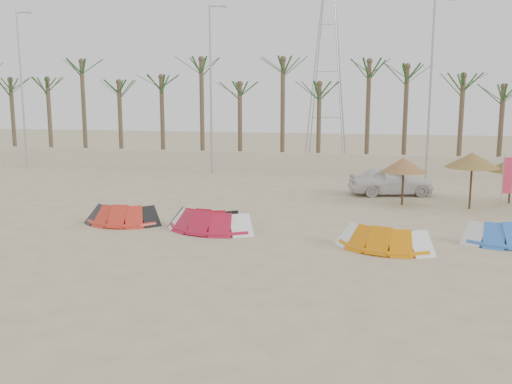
% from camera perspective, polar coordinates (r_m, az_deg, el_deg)
% --- Properties ---
extents(ground, '(120.00, 120.00, 0.00)m').
position_cam_1_polar(ground, '(18.41, -3.86, -7.15)').
color(ground, '#C2B687').
rests_on(ground, ground).
extents(boundary_wall, '(60.00, 0.30, 1.30)m').
position_cam_1_polar(boundary_wall, '(39.52, 4.77, 2.98)').
color(boundary_wall, beige).
rests_on(boundary_wall, ground).
extents(palm_line, '(52.00, 4.00, 7.70)m').
position_cam_1_polar(palm_line, '(40.66, 6.11, 11.33)').
color(palm_line, brown).
rests_on(palm_line, ground).
extents(lamp_a, '(1.25, 0.14, 11.00)m').
position_cam_1_polar(lamp_a, '(44.47, -22.35, 9.66)').
color(lamp_a, '#A5A8AD').
rests_on(lamp_a, ground).
extents(lamp_b, '(1.25, 0.14, 11.00)m').
position_cam_1_polar(lamp_b, '(38.48, -4.50, 10.43)').
color(lamp_b, '#A5A8AD').
rests_on(lamp_b, ground).
extents(lamp_c, '(1.25, 0.14, 11.00)m').
position_cam_1_polar(lamp_c, '(37.08, 17.10, 10.05)').
color(lamp_c, '#A5A8AD').
rests_on(lamp_c, ground).
extents(pylon, '(3.00, 3.00, 14.00)m').
position_cam_1_polar(pylon, '(45.42, 6.95, 3.01)').
color(pylon, '#A5A8AD').
rests_on(pylon, ground).
extents(kite_red_left, '(3.17, 1.62, 0.90)m').
position_cam_1_polar(kite_red_left, '(24.44, -12.96, -2.09)').
color(kite_red_left, red).
rests_on(kite_red_left, ground).
extents(kite_red_mid, '(3.21, 1.80, 0.90)m').
position_cam_1_polar(kite_red_mid, '(23.05, -4.91, -2.59)').
color(kite_red_mid, '#A70D1E').
rests_on(kite_red_mid, ground).
extents(kite_red_right, '(3.92, 2.30, 0.90)m').
position_cam_1_polar(kite_red_right, '(22.83, -4.54, -2.70)').
color(kite_red_right, '#B21531').
rests_on(kite_red_right, ground).
extents(kite_orange, '(3.65, 2.37, 0.90)m').
position_cam_1_polar(kite_orange, '(20.58, 12.63, -4.32)').
color(kite_orange, orange).
rests_on(kite_orange, ground).
extents(kite_blue, '(3.39, 2.00, 0.90)m').
position_cam_1_polar(kite_blue, '(22.70, 23.82, -3.61)').
color(kite_blue, blue).
rests_on(kite_blue, ground).
extents(parasol_left, '(2.19, 2.19, 2.32)m').
position_cam_1_polar(parasol_left, '(28.33, 14.55, 2.65)').
color(parasol_left, '#4C331E').
rests_on(parasol_left, ground).
extents(parasol_mid, '(2.49, 2.49, 2.66)m').
position_cam_1_polar(parasol_mid, '(28.30, 20.83, 3.00)').
color(parasol_mid, '#4C331E').
rests_on(parasol_mid, ground).
extents(parasol_right, '(2.23, 2.23, 2.27)m').
position_cam_1_polar(parasol_right, '(30.58, 24.21, 2.51)').
color(parasol_right, '#4C331E').
rests_on(parasol_right, ground).
extents(flag_pink, '(0.45, 0.04, 2.60)m').
position_cam_1_polar(flag_pink, '(28.81, 23.77, 1.38)').
color(flag_pink, '#A5A8AD').
rests_on(flag_pink, ground).
extents(car, '(4.68, 2.78, 1.49)m').
position_cam_1_polar(car, '(31.20, 13.32, 1.07)').
color(car, silver).
rests_on(car, ground).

